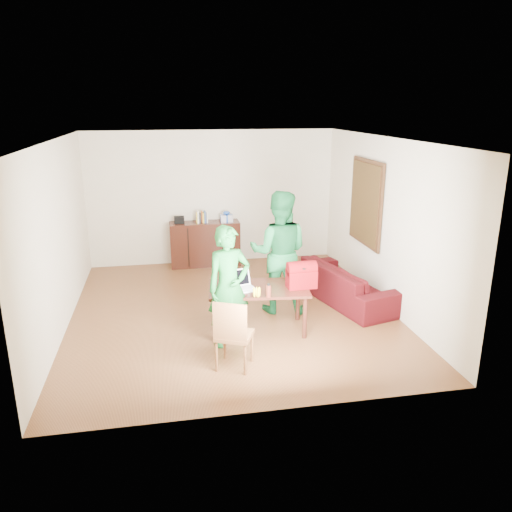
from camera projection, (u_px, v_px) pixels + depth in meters
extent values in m
cube|color=#462411|center=(232.00, 314.00, 8.00)|extent=(5.00, 5.50, 0.10)
cube|color=white|center=(229.00, 136.00, 7.18)|extent=(5.00, 5.50, 0.10)
cube|color=beige|center=(212.00, 197.00, 10.23)|extent=(5.00, 0.10, 2.70)
cube|color=beige|center=(269.00, 297.00, 4.96)|extent=(5.00, 0.10, 2.70)
cube|color=beige|center=(55.00, 238.00, 7.14)|extent=(0.10, 5.50, 2.70)
cube|color=beige|center=(387.00, 223.00, 8.04)|extent=(0.10, 5.50, 2.70)
cube|color=#3F2614|center=(366.00, 203.00, 8.63)|extent=(0.04, 1.28, 1.48)
cube|color=#4C2716|center=(364.00, 203.00, 8.62)|extent=(0.01, 1.18, 1.36)
cube|color=black|center=(205.00, 244.00, 10.18)|extent=(1.40, 0.45, 0.90)
cube|color=black|center=(179.00, 220.00, 9.94)|extent=(0.20, 0.14, 0.14)
cube|color=#ACADB6|center=(226.00, 218.00, 10.11)|extent=(0.24, 0.22, 0.14)
ellipsoid|color=#1B4BB0|center=(226.00, 213.00, 10.08)|extent=(0.14, 0.14, 0.07)
cube|color=black|center=(259.00, 289.00, 7.17)|extent=(1.50, 0.95, 0.04)
cylinder|color=black|center=(215.00, 320.00, 6.92)|extent=(0.06, 0.06, 0.62)
cylinder|color=black|center=(305.00, 318.00, 7.00)|extent=(0.06, 0.06, 0.62)
cylinder|color=black|center=(215.00, 303.00, 7.52)|extent=(0.06, 0.06, 0.62)
cylinder|color=black|center=(298.00, 301.00, 7.61)|extent=(0.06, 0.06, 0.62)
cube|color=brown|center=(234.00, 335.00, 6.20)|extent=(0.55, 0.54, 0.05)
cube|color=brown|center=(230.00, 322.00, 5.95)|extent=(0.40, 0.20, 0.48)
imported|color=#156023|center=(229.00, 287.00, 6.69)|extent=(0.70, 0.55, 1.68)
imported|color=#16632F|center=(279.00, 252.00, 7.78)|extent=(1.11, 0.97, 1.94)
cube|color=white|center=(242.00, 289.00, 7.05)|extent=(0.42, 0.34, 0.02)
cube|color=black|center=(242.00, 281.00, 7.01)|extent=(0.38, 0.18, 0.23)
cylinder|color=#591F14|center=(269.00, 291.00, 6.77)|extent=(0.07, 0.07, 0.19)
cube|color=maroon|center=(301.00, 277.00, 7.13)|extent=(0.42, 0.25, 0.30)
imported|color=#400812|center=(346.00, 283.00, 8.37)|extent=(1.33, 2.25, 0.61)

